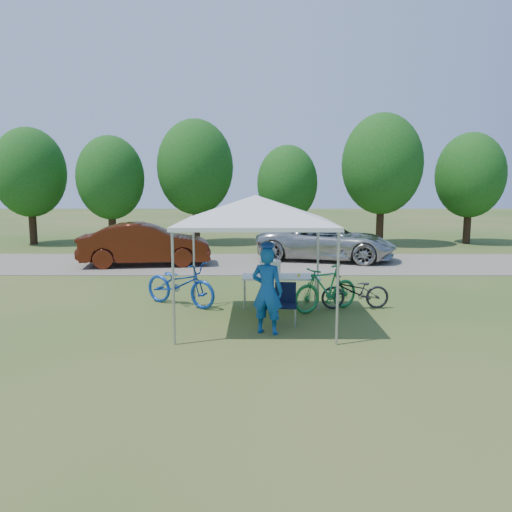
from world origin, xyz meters
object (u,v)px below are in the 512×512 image
at_px(bike_dark, 355,291).
at_px(cyclist, 267,291).
at_px(bike_green, 326,288).
at_px(bike_blue, 180,284).
at_px(cooler, 270,268).
at_px(folding_chair, 286,300).
at_px(minivan, 326,241).
at_px(sedan, 146,244).
at_px(folding_table, 281,278).

bearing_deg(bike_dark, cyclist, -50.57).
bearing_deg(bike_green, bike_blue, -128.57).
height_order(cooler, bike_dark, cooler).
bearing_deg(folding_chair, minivan, 83.37).
bearing_deg(sedan, bike_dark, -143.01).
bearing_deg(cooler, bike_green, -16.98).
xyz_separation_m(cooler, minivan, (2.37, 7.45, -0.19)).
relative_size(folding_table, cooler, 3.65).
height_order(folding_table, folding_chair, folding_chair).
bearing_deg(folding_chair, bike_green, 53.86).
distance_m(bike_dark, minivan, 7.67).
height_order(bike_green, bike_dark, bike_green).
relative_size(bike_blue, sedan, 0.44).
xyz_separation_m(folding_table, bike_dark, (1.77, -0.20, -0.29)).
bearing_deg(cyclist, bike_green, -108.43).
distance_m(folding_chair, minivan, 9.18).
bearing_deg(bike_green, cyclist, -68.54).
bearing_deg(cyclist, folding_chair, -100.71).
distance_m(folding_table, bike_blue, 2.45).
height_order(folding_table, bike_blue, bike_blue).
height_order(cyclist, minivan, cyclist).
height_order(cooler, bike_green, cooler).
relative_size(bike_blue, bike_green, 1.15).
bearing_deg(bike_dark, folding_chair, -56.63).
distance_m(cyclist, sedan, 9.35).
xyz_separation_m(folding_chair, bike_dark, (1.73, 1.29, -0.09)).
distance_m(cooler, minivan, 7.82).
bearing_deg(bike_dark, cooler, -99.03).
bearing_deg(cooler, bike_dark, -5.74).
height_order(bike_dark, minivan, minivan).
xyz_separation_m(folding_table, bike_green, (1.04, -0.40, -0.18)).
xyz_separation_m(bike_green, minivan, (1.07, 7.84, 0.22)).
bearing_deg(bike_dark, bike_blue, -97.72).
relative_size(cooler, minivan, 0.10).
height_order(folding_chair, minivan, minivan).
bearing_deg(minivan, sedan, 115.76).
bearing_deg(cooler, cyclist, -93.02).
bearing_deg(bike_blue, folding_table, -62.10).
distance_m(folding_chair, cooler, 1.58).
relative_size(cooler, bike_green, 0.28).
relative_size(bike_dark, minivan, 0.31).
distance_m(folding_chair, bike_blue, 2.96).
height_order(bike_green, minivan, minivan).
bearing_deg(bike_green, bike_dark, 74.83).
distance_m(folding_chair, cyclist, 0.87).
bearing_deg(bike_blue, sedan, 50.69).
height_order(cyclist, bike_blue, cyclist).
bearing_deg(folding_chair, sedan, 127.85).
height_order(folding_table, sedan, sedan).
xyz_separation_m(folding_chair, minivan, (2.07, 8.94, 0.24)).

